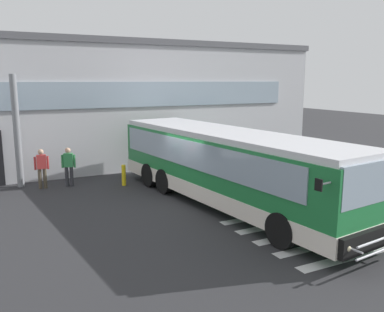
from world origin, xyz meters
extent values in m
cube|color=#2B2B2D|center=(0.00, 0.00, -0.01)|extent=(80.00, 90.00, 0.02)
cube|color=silver|center=(2.00, -6.00, 0.00)|extent=(4.40, 0.36, 0.01)
cube|color=silver|center=(2.00, -5.10, 0.00)|extent=(4.40, 0.36, 0.01)
cube|color=silver|center=(2.00, -4.20, 0.00)|extent=(4.40, 0.36, 0.01)
cube|color=silver|center=(2.00, -3.30, 0.00)|extent=(4.40, 0.36, 0.01)
cube|color=silver|center=(2.00, -2.40, 0.00)|extent=(4.40, 0.36, 0.01)
cube|color=#B7B7BC|center=(0.00, 12.00, 3.08)|extent=(21.00, 12.00, 6.16)
cube|color=#56565B|center=(0.00, 12.00, 6.31)|extent=(21.20, 12.20, 0.30)
cube|color=#8C9EAD|center=(1.00, 5.96, 3.80)|extent=(15.00, 0.10, 1.20)
cylinder|color=slate|center=(-5.51, 5.40, 2.37)|extent=(0.28, 0.28, 4.73)
cube|color=#1E7238|center=(1.00, -0.71, 1.42)|extent=(3.81, 11.64, 2.15)
cube|color=silver|center=(1.00, -0.71, 0.62)|extent=(3.86, 11.68, 0.55)
cube|color=silver|center=(1.00, -0.71, 2.60)|extent=(3.69, 11.43, 0.20)
cube|color=#8C9EAD|center=(1.64, -6.33, 2.02)|extent=(2.35, 0.38, 1.05)
cube|color=#8C9EAD|center=(2.25, -0.26, 1.92)|extent=(1.19, 10.16, 0.95)
cube|color=#8C9EAD|center=(-0.32, -0.55, 1.92)|extent=(1.19, 10.16, 0.95)
cube|color=black|center=(1.64, -6.33, 2.38)|extent=(2.15, 0.34, 0.28)
cube|color=black|center=(1.65, -6.46, 0.63)|extent=(2.46, 0.47, 0.52)
sphere|color=beige|center=(0.64, -6.62, 0.65)|extent=(0.18, 0.18, 0.18)
cylinder|color=#B7B7BF|center=(0.13, -6.30, 2.17)|extent=(0.40, 0.09, 0.05)
cube|color=black|center=(-0.07, -6.32, 2.17)|extent=(0.06, 0.20, 0.28)
cylinder|color=black|center=(2.61, -4.46, 0.50)|extent=(0.41, 1.03, 1.00)
cylinder|color=black|center=(0.27, -4.72, 0.50)|extent=(0.41, 1.03, 1.00)
cylinder|color=black|center=(1.89, 1.92, 0.50)|extent=(0.41, 1.03, 1.00)
cylinder|color=black|center=(-0.45, 1.66, 0.50)|extent=(0.41, 1.03, 1.00)
cylinder|color=black|center=(1.74, 3.21, 0.50)|extent=(0.41, 1.03, 1.00)
cylinder|color=black|center=(-0.59, 2.95, 0.50)|extent=(0.41, 1.03, 1.00)
cylinder|color=#B7B7BF|center=(0.70, -6.74, 0.65)|extent=(0.11, 0.50, 0.05)
cylinder|color=#4C4233|center=(-4.61, 4.66, 0.42)|extent=(0.15, 0.15, 0.85)
cylinder|color=#4C4233|center=(-4.81, 4.67, 0.42)|extent=(0.15, 0.15, 0.85)
cube|color=#B23333|center=(-4.71, 4.66, 1.14)|extent=(0.40, 0.25, 0.58)
sphere|color=tan|center=(-4.71, 4.66, 1.56)|extent=(0.23, 0.23, 0.23)
cylinder|color=#B23333|center=(-4.47, 4.65, 1.09)|extent=(0.09, 0.09, 0.55)
cylinder|color=#B23333|center=(-4.96, 4.68, 1.09)|extent=(0.09, 0.09, 0.55)
cylinder|color=#2D2D33|center=(-3.55, 4.50, 0.42)|extent=(0.15, 0.15, 0.85)
cylinder|color=#2D2D33|center=(-3.74, 4.56, 0.42)|extent=(0.15, 0.15, 0.85)
cube|color=#338C4C|center=(-3.65, 4.53, 1.14)|extent=(0.43, 0.32, 0.58)
sphere|color=tan|center=(-3.65, 4.53, 1.56)|extent=(0.23, 0.23, 0.23)
cylinder|color=#338C4C|center=(-3.41, 4.46, 1.09)|extent=(0.09, 0.09, 0.55)
cylinder|color=#338C4C|center=(-3.89, 4.61, 1.09)|extent=(0.09, 0.09, 0.55)
cube|color=navy|center=(-3.60, 4.70, 1.12)|extent=(0.34, 0.26, 0.44)
cylinder|color=yellow|center=(-1.53, 3.60, 0.45)|extent=(0.18, 0.18, 0.90)
camera|label=1|loc=(-6.55, -12.88, 4.48)|focal=37.92mm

